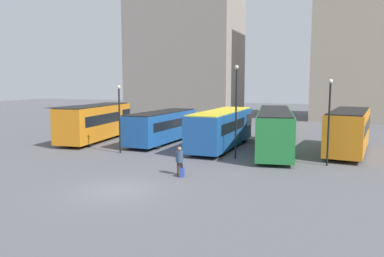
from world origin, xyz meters
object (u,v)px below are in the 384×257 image
at_px(lamp_post_1, 236,105).
at_px(bus_0, 96,121).
at_px(bus_3, 274,129).
at_px(suitcase, 182,172).
at_px(bus_4, 349,130).
at_px(traveler, 179,158).
at_px(lamp_post_0, 329,115).
at_px(lamp_post_2, 119,113).
at_px(bus_1, 162,126).
at_px(bus_2, 222,127).

bearing_deg(lamp_post_1, bus_0, 167.20).
distance_m(bus_3, suitcase, 10.91).
relative_size(bus_4, traveler, 5.74).
height_order(traveler, lamp_post_1, lamp_post_1).
bearing_deg(lamp_post_0, suitcase, -140.61).
bearing_deg(lamp_post_2, bus_4, 22.49).
bearing_deg(suitcase, bus_4, -49.12).
distance_m(traveler, suitcase, 0.87).
xyz_separation_m(traveler, lamp_post_2, (-6.89, 4.47, 2.06)).
relative_size(bus_1, lamp_post_1, 1.44).
xyz_separation_m(suitcase, lamp_post_0, (7.50, 6.15, 2.99)).
distance_m(lamp_post_0, lamp_post_2, 14.78).
bearing_deg(bus_0, lamp_post_2, -136.39).
distance_m(traveler, lamp_post_1, 6.56).
bearing_deg(traveler, lamp_post_0, -65.41).
relative_size(lamp_post_1, lamp_post_2, 1.27).
bearing_deg(lamp_post_1, suitcase, -103.40).
distance_m(bus_0, bus_1, 6.31).
bearing_deg(bus_2, bus_1, 86.13).
bearing_deg(bus_4, lamp_post_0, 172.01).
bearing_deg(bus_3, bus_2, 82.75).
height_order(bus_0, bus_3, bus_0).
distance_m(bus_0, suitcase, 15.75).
distance_m(bus_2, bus_4, 9.69).
distance_m(traveler, lamp_post_2, 8.47).
relative_size(bus_3, bus_4, 1.34).
xyz_separation_m(bus_2, lamp_post_2, (-6.41, -5.20, 1.39)).
distance_m(lamp_post_1, lamp_post_2, 8.78).
distance_m(bus_2, lamp_post_2, 8.37).
bearing_deg(bus_3, lamp_post_2, 106.95).
bearing_deg(bus_2, bus_3, -87.53).
xyz_separation_m(bus_4, suitcase, (-8.76, -11.48, -1.48)).
xyz_separation_m(bus_3, suitcase, (-3.40, -10.26, -1.46)).
relative_size(bus_4, lamp_post_2, 1.85).
relative_size(bus_0, lamp_post_2, 1.92).
distance_m(bus_2, lamp_post_0, 9.33).
xyz_separation_m(bus_3, traveler, (-3.74, -9.87, -0.76)).
height_order(bus_2, lamp_post_1, lamp_post_1).
xyz_separation_m(bus_3, lamp_post_2, (-10.63, -5.40, 1.30)).
relative_size(bus_1, lamp_post_0, 1.69).
bearing_deg(bus_2, traveler, -177.42).
bearing_deg(bus_2, suitcase, -175.62).
height_order(bus_1, lamp_post_2, lamp_post_2).
height_order(bus_1, suitcase, bus_1).
bearing_deg(lamp_post_2, lamp_post_1, 7.85).
bearing_deg(lamp_post_2, bus_1, 82.11).
bearing_deg(suitcase, bus_2, -7.11).
xyz_separation_m(bus_1, lamp_post_0, (13.95, -4.26, 1.76)).
bearing_deg(traveler, bus_0, 42.50).
bearing_deg(lamp_post_0, lamp_post_1, -179.04).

